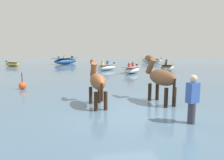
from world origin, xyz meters
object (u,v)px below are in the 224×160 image
object	(u,v)px
person_onlooker_left	(192,103)
horse_lead_bay	(161,79)
boat_distant_east	(12,64)
channel_buoy	(22,85)
boat_far_inshore	(132,70)
boat_mid_outer	(167,67)
horse_trailing_chestnut	(97,82)
boat_near_starboard	(151,60)
boat_far_offshore	(66,61)
boat_near_port	(107,67)

from	to	relation	value
person_onlooker_left	horse_lead_bay	bearing A→B (deg)	88.60
boat_distant_east	channel_buoy	bearing A→B (deg)	-72.16
boat_far_inshore	boat_mid_outer	world-z (taller)	boat_mid_outer
boat_mid_outer	horse_trailing_chestnut	bearing A→B (deg)	-125.74
boat_mid_outer	person_onlooker_left	bearing A→B (deg)	-113.29
person_onlooker_left	channel_buoy	xyz separation A→B (m)	(-5.78, 6.01, -0.37)
horse_trailing_chestnut	boat_near_starboard	world-z (taller)	horse_trailing_chestnut
horse_trailing_chestnut	boat_mid_outer	bearing A→B (deg)	54.26
horse_trailing_chestnut	boat_far_inshore	xyz separation A→B (m)	(4.21, 10.18, -0.54)
boat_mid_outer	horse_lead_bay	bearing A→B (deg)	-116.96
boat_mid_outer	boat_distant_east	bearing A→B (deg)	150.10
horse_lead_bay	boat_far_offshore	xyz separation A→B (m)	(-4.68, 24.07, -0.47)
horse_lead_bay	boat_far_inshore	distance (m)	10.35
boat_near_starboard	boat_mid_outer	world-z (taller)	boat_near_starboard
horse_lead_bay	person_onlooker_left	distance (m)	2.20
boat_far_inshore	channel_buoy	xyz separation A→B (m)	(-7.67, -6.32, -0.12)
person_onlooker_left	boat_far_offshore	bearing A→B (deg)	100.00
horse_lead_bay	channel_buoy	world-z (taller)	horse_lead_bay
boat_far_inshore	person_onlooker_left	distance (m)	12.48
horse_lead_bay	channel_buoy	distance (m)	7.03
horse_lead_bay	person_onlooker_left	bearing A→B (deg)	-91.40
boat_far_inshore	person_onlooker_left	bearing A→B (deg)	-98.71
person_onlooker_left	channel_buoy	bearing A→B (deg)	133.88
person_onlooker_left	boat_mid_outer	bearing A→B (deg)	66.71
boat_near_starboard	person_onlooker_left	distance (m)	28.98
horse_lead_bay	boat_near_port	size ratio (longest dim) A/B	0.77
boat_far_inshore	channel_buoy	world-z (taller)	boat_far_inshore
boat_far_offshore	person_onlooker_left	xyz separation A→B (m)	(4.63, -26.23, 0.10)
horse_lead_bay	horse_trailing_chestnut	size ratio (longest dim) A/B	1.07
channel_buoy	boat_distant_east	bearing A→B (deg)	107.84
horse_trailing_chestnut	boat_far_inshore	size ratio (longest dim) A/B	0.70
boat_mid_outer	boat_near_port	xyz separation A→B (m)	(-5.67, 2.19, -0.06)
horse_trailing_chestnut	boat_far_offshore	xyz separation A→B (m)	(-2.31, 24.07, -0.39)
horse_trailing_chestnut	boat_near_port	xyz separation A→B (m)	(2.42, 13.43, -0.54)
boat_near_starboard	boat_mid_outer	distance (m)	14.45
boat_mid_outer	boat_near_starboard	bearing A→B (deg)	74.63
boat_near_port	channel_buoy	distance (m)	11.24
horse_lead_bay	boat_distant_east	xyz separation A→B (m)	(-11.38, 21.07, -0.65)
boat_near_starboard	boat_near_port	bearing A→B (deg)	-128.98
boat_far_inshore	boat_mid_outer	distance (m)	4.02
boat_far_inshore	boat_near_port	bearing A→B (deg)	118.87
boat_near_starboard	boat_far_offshore	world-z (taller)	boat_far_offshore
channel_buoy	boat_mid_outer	bearing A→B (deg)	32.60
boat_mid_outer	person_onlooker_left	world-z (taller)	person_onlooker_left
boat_near_starboard	boat_far_offshore	size ratio (longest dim) A/B	0.86
boat_far_inshore	boat_near_starboard	world-z (taller)	boat_near_starboard
person_onlooker_left	channel_buoy	size ratio (longest dim) A/B	1.90
horse_trailing_chestnut	channel_buoy	xyz separation A→B (m)	(-3.46, 3.85, -0.66)
horse_trailing_chestnut	boat_near_starboard	bearing A→B (deg)	64.66
boat_distant_east	channel_buoy	world-z (taller)	channel_buoy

